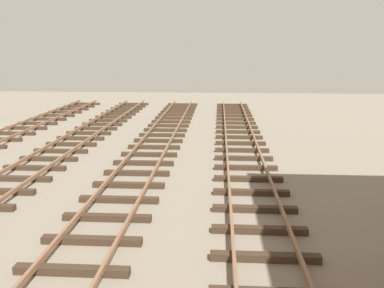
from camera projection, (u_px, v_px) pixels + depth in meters
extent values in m
cube|color=#38281C|center=(265.00, 257.00, 9.57)|extent=(2.50, 0.24, 0.18)
cube|color=#38281C|center=(259.00, 230.00, 11.01)|extent=(2.50, 0.24, 0.18)
cube|color=#38281C|center=(255.00, 209.00, 12.45)|extent=(2.50, 0.24, 0.18)
cube|color=#38281C|center=(251.00, 192.00, 13.88)|extent=(2.50, 0.24, 0.18)
cube|color=#38281C|center=(248.00, 179.00, 15.32)|extent=(2.50, 0.24, 0.18)
cube|color=#38281C|center=(246.00, 168.00, 16.76)|extent=(2.50, 0.24, 0.18)
cube|color=#38281C|center=(244.00, 158.00, 18.20)|extent=(2.50, 0.24, 0.18)
cube|color=#38281C|center=(242.00, 150.00, 19.64)|extent=(2.50, 0.24, 0.18)
cube|color=#38281C|center=(240.00, 143.00, 21.08)|extent=(2.50, 0.24, 0.18)
cube|color=#38281C|center=(239.00, 137.00, 22.52)|extent=(2.50, 0.24, 0.18)
cube|color=#38281C|center=(238.00, 132.00, 23.95)|extent=(2.50, 0.24, 0.18)
cube|color=#38281C|center=(237.00, 127.00, 25.39)|extent=(2.50, 0.24, 0.18)
cube|color=#38281C|center=(236.00, 123.00, 26.83)|extent=(2.50, 0.24, 0.18)
cube|color=#38281C|center=(235.00, 119.00, 28.27)|extent=(2.50, 0.24, 0.18)
cube|color=#38281C|center=(234.00, 116.00, 29.71)|extent=(2.50, 0.24, 0.18)
cube|color=#38281C|center=(234.00, 113.00, 31.15)|extent=(2.50, 0.24, 0.18)
cube|color=#38281C|center=(233.00, 110.00, 32.59)|extent=(2.50, 0.24, 0.18)
cube|color=#38281C|center=(233.00, 107.00, 34.02)|extent=(2.50, 0.24, 0.18)
cube|color=#38281C|center=(232.00, 105.00, 35.46)|extent=(2.50, 0.24, 0.18)
cube|color=#38281C|center=(72.00, 270.00, 9.00)|extent=(2.50, 0.24, 0.18)
cube|color=#38281C|center=(92.00, 240.00, 10.41)|extent=(2.50, 0.24, 0.18)
cube|color=#38281C|center=(107.00, 218.00, 11.82)|extent=(2.50, 0.24, 0.18)
cube|color=#38281C|center=(119.00, 200.00, 13.22)|extent=(2.50, 0.24, 0.18)
cube|color=#38281C|center=(129.00, 185.00, 14.63)|extent=(2.50, 0.24, 0.18)
cube|color=#38281C|center=(137.00, 173.00, 16.04)|extent=(2.50, 0.24, 0.18)
cube|color=#38281C|center=(143.00, 163.00, 17.45)|extent=(2.50, 0.24, 0.18)
cube|color=#38281C|center=(149.00, 154.00, 18.85)|extent=(2.50, 0.24, 0.18)
cube|color=#38281C|center=(154.00, 147.00, 20.26)|extent=(2.50, 0.24, 0.18)
cube|color=#38281C|center=(158.00, 141.00, 21.67)|extent=(2.50, 0.24, 0.18)
cube|color=#38281C|center=(162.00, 135.00, 23.07)|extent=(2.50, 0.24, 0.18)
cube|color=#38281C|center=(165.00, 130.00, 24.48)|extent=(2.50, 0.24, 0.18)
cube|color=#38281C|center=(168.00, 126.00, 25.89)|extent=(2.50, 0.24, 0.18)
cube|color=#38281C|center=(171.00, 122.00, 27.30)|extent=(2.50, 0.24, 0.18)
cube|color=#38281C|center=(173.00, 118.00, 28.70)|extent=(2.50, 0.24, 0.18)
cube|color=#38281C|center=(176.00, 115.00, 30.11)|extent=(2.50, 0.24, 0.18)
cube|color=#38281C|center=(178.00, 112.00, 31.52)|extent=(2.50, 0.24, 0.18)
cube|color=#38281C|center=(179.00, 109.00, 32.93)|extent=(2.50, 0.24, 0.18)
cube|color=#38281C|center=(181.00, 107.00, 34.33)|extent=(2.50, 0.24, 0.18)
cube|color=#38281C|center=(183.00, 104.00, 35.74)|extent=(2.50, 0.24, 0.18)
cube|color=#38281C|center=(18.00, 179.00, 15.36)|extent=(2.50, 0.24, 0.18)
cube|color=#38281C|center=(35.00, 168.00, 16.73)|extent=(2.50, 0.24, 0.18)
cube|color=#38281C|center=(49.00, 159.00, 18.11)|extent=(2.50, 0.24, 0.18)
cube|color=#38281C|center=(61.00, 151.00, 19.49)|extent=(2.50, 0.24, 0.18)
cube|color=#38281C|center=(71.00, 144.00, 20.87)|extent=(2.50, 0.24, 0.18)
cube|color=#38281C|center=(81.00, 138.00, 22.24)|extent=(2.50, 0.24, 0.18)
cube|color=#38281C|center=(89.00, 133.00, 23.62)|extent=(2.50, 0.24, 0.18)
cube|color=#38281C|center=(96.00, 128.00, 25.00)|extent=(2.50, 0.24, 0.18)
cube|color=#38281C|center=(102.00, 124.00, 26.38)|extent=(2.50, 0.24, 0.18)
cube|color=#38281C|center=(108.00, 121.00, 27.75)|extent=(2.50, 0.24, 0.18)
cube|color=#38281C|center=(113.00, 117.00, 29.13)|extent=(2.50, 0.24, 0.18)
cube|color=#38281C|center=(118.00, 114.00, 30.51)|extent=(2.50, 0.24, 0.18)
cube|color=#38281C|center=(123.00, 111.00, 31.88)|extent=(2.50, 0.24, 0.18)
cube|color=#38281C|center=(127.00, 109.00, 33.26)|extent=(2.50, 0.24, 0.18)
cube|color=#38281C|center=(130.00, 106.00, 34.64)|extent=(2.50, 0.24, 0.18)
cube|color=#38281C|center=(134.00, 104.00, 36.02)|extent=(2.50, 0.24, 0.18)
cube|color=#38281C|center=(13.00, 133.00, 23.55)|extent=(2.50, 0.24, 0.18)
cube|color=#38281C|center=(26.00, 128.00, 25.13)|extent=(2.50, 0.24, 0.18)
cube|color=#38281C|center=(38.00, 123.00, 26.70)|extent=(2.50, 0.24, 0.18)
cube|color=#38281C|center=(48.00, 119.00, 28.28)|extent=(2.50, 0.24, 0.18)
cube|color=#38281C|center=(57.00, 115.00, 29.86)|extent=(2.50, 0.24, 0.18)
cube|color=#38281C|center=(65.00, 112.00, 31.44)|extent=(2.50, 0.24, 0.18)
cube|color=#38281C|center=(72.00, 109.00, 33.02)|extent=(2.50, 0.24, 0.18)
cube|color=#38281C|center=(79.00, 106.00, 34.60)|extent=(2.50, 0.24, 0.18)
cube|color=#38281C|center=(85.00, 104.00, 36.18)|extent=(2.50, 0.24, 0.18)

